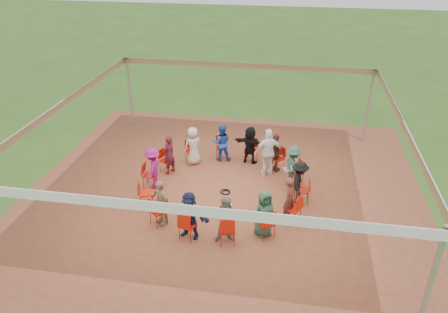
% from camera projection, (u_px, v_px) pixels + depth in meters
% --- Properties ---
extents(ground, '(80.00, 80.00, 0.00)m').
position_uv_depth(ground, '(224.00, 194.00, 14.46)').
color(ground, '#2E541A').
rests_on(ground, ground).
extents(dirt_patch, '(13.00, 13.00, 0.00)m').
position_uv_depth(dirt_patch, '(224.00, 194.00, 14.46)').
color(dirt_patch, brown).
rests_on(dirt_patch, ground).
extents(tent, '(10.33, 10.33, 3.00)m').
position_uv_depth(tent, '(224.00, 129.00, 13.36)').
color(tent, '#B2B2B7').
rests_on(tent, ground).
extents(chair_0, '(0.58, 0.57, 0.90)m').
position_uv_depth(chair_0, '(296.00, 172.00, 14.83)').
color(chair_0, '#B71505').
rests_on(chair_0, ground).
extents(chair_1, '(0.60, 0.61, 0.90)m').
position_uv_depth(chair_1, '(277.00, 159.00, 15.72)').
color(chair_1, '#B71505').
rests_on(chair_1, ground).
extents(chair_2, '(0.51, 0.53, 0.90)m').
position_uv_depth(chair_2, '(251.00, 150.00, 16.31)').
color(chair_2, '#B71505').
rests_on(chair_2, ground).
extents(chair_3, '(0.50, 0.52, 0.90)m').
position_uv_depth(chair_3, '(221.00, 148.00, 16.50)').
color(chair_3, '#B71505').
rests_on(chair_3, ground).
extents(chair_4, '(0.60, 0.60, 0.90)m').
position_uv_depth(chair_4, '(192.00, 151.00, 16.24)').
color(chair_4, '#B71505').
rests_on(chair_4, ground).
extents(chair_5, '(0.58, 0.57, 0.90)m').
position_uv_depth(chair_5, '(167.00, 161.00, 15.59)').
color(chair_5, '#B71505').
rests_on(chair_5, ground).
extents(chair_6, '(0.45, 0.43, 0.90)m').
position_uv_depth(chair_6, '(150.00, 175.00, 14.67)').
color(chair_6, '#B71505').
rests_on(chair_6, ground).
extents(chair_7, '(0.58, 0.57, 0.90)m').
position_uv_depth(chair_7, '(146.00, 193.00, 13.67)').
color(chair_7, '#B71505').
rests_on(chair_7, ground).
extents(chair_8, '(0.60, 0.61, 0.90)m').
position_uv_depth(chair_8, '(158.00, 211.00, 12.79)').
color(chair_8, '#B71505').
rests_on(chair_8, ground).
extents(chair_9, '(0.51, 0.53, 0.90)m').
position_uv_depth(chair_9, '(188.00, 225.00, 12.19)').
color(chair_9, '#B71505').
rests_on(chair_9, ground).
extents(chair_10, '(0.50, 0.52, 0.90)m').
position_uv_depth(chair_10, '(227.00, 230.00, 12.00)').
color(chair_10, '#B71505').
rests_on(chair_10, ground).
extents(chair_11, '(0.60, 0.60, 0.90)m').
position_uv_depth(chair_11, '(266.00, 224.00, 12.26)').
color(chair_11, '#B71505').
rests_on(chair_11, ground).
extents(chair_12, '(0.58, 0.57, 0.90)m').
position_uv_depth(chair_12, '(293.00, 209.00, 12.92)').
color(chair_12, '#B71505').
rests_on(chair_12, ground).
extents(chair_13, '(0.45, 0.43, 0.90)m').
position_uv_depth(chair_13, '(302.00, 190.00, 13.83)').
color(chair_13, '#B71505').
rests_on(chair_13, ground).
extents(person_seated_0, '(0.80, 1.03, 1.44)m').
position_uv_depth(person_seated_0, '(293.00, 166.00, 14.68)').
color(person_seated_0, '#274A37').
rests_on(person_seated_0, ground).
extents(person_seated_1, '(0.92, 0.87, 1.44)m').
position_uv_depth(person_seated_1, '(275.00, 153.00, 15.52)').
color(person_seated_1, '#5A2922').
rests_on(person_seated_1, ground).
extents(person_seated_2, '(1.41, 0.80, 1.44)m').
position_uv_depth(person_seated_2, '(250.00, 145.00, 16.09)').
color(person_seated_2, black).
rests_on(person_seated_2, ground).
extents(person_seated_3, '(0.77, 0.54, 1.44)m').
position_uv_depth(person_seated_3, '(222.00, 143.00, 16.27)').
color(person_seated_3, '#1A40A0').
rests_on(person_seated_3, ground).
extents(person_seated_4, '(0.79, 0.74, 1.44)m').
position_uv_depth(person_seated_4, '(193.00, 146.00, 16.02)').
color(person_seated_4, '#ADA999').
rests_on(person_seated_4, ground).
extents(person_seated_5, '(0.54, 0.62, 1.44)m').
position_uv_depth(person_seated_5, '(169.00, 155.00, 15.40)').
color(person_seated_5, '#41111C').
rests_on(person_seated_5, ground).
extents(person_seated_6, '(0.48, 0.93, 1.44)m').
position_uv_depth(person_seated_6, '(153.00, 168.00, 14.53)').
color(person_seated_6, '#80115C').
rests_on(person_seated_6, ground).
extents(person_seated_7, '(0.92, 0.87, 1.44)m').
position_uv_depth(person_seated_7, '(161.00, 202.00, 12.73)').
color(person_seated_7, tan).
rests_on(person_seated_7, ground).
extents(person_seated_8, '(1.41, 0.80, 1.44)m').
position_uv_depth(person_seated_8, '(189.00, 215.00, 12.16)').
color(person_seated_8, '#161C43').
rests_on(person_seated_8, ground).
extents(person_seated_9, '(0.77, 0.54, 1.44)m').
position_uv_depth(person_seated_9, '(227.00, 219.00, 11.98)').
color(person_seated_9, slate).
rests_on(person_seated_9, ground).
extents(person_seated_10, '(0.79, 0.74, 1.44)m').
position_uv_depth(person_seated_10, '(264.00, 213.00, 12.23)').
color(person_seated_10, '#274A37').
rests_on(person_seated_10, ground).
extents(person_seated_11, '(0.54, 0.62, 1.44)m').
position_uv_depth(person_seated_11, '(290.00, 200.00, 12.85)').
color(person_seated_11, '#5A2922').
rests_on(person_seated_11, ground).
extents(person_seated_12, '(0.48, 0.93, 1.44)m').
position_uv_depth(person_seated_12, '(299.00, 182.00, 13.73)').
color(person_seated_12, black).
rests_on(person_seated_12, ground).
extents(standing_person, '(1.14, 0.85, 1.75)m').
position_uv_depth(standing_person, '(268.00, 152.00, 15.22)').
color(standing_person, white).
rests_on(standing_person, ground).
extents(cable_coil, '(0.42, 0.42, 0.03)m').
position_uv_depth(cable_coil, '(225.00, 192.00, 14.52)').
color(cable_coil, black).
rests_on(cable_coil, ground).
extents(laptop, '(0.37, 0.41, 0.23)m').
position_uv_depth(laptop, '(289.00, 168.00, 14.67)').
color(laptop, '#B7B7BC').
rests_on(laptop, ground).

